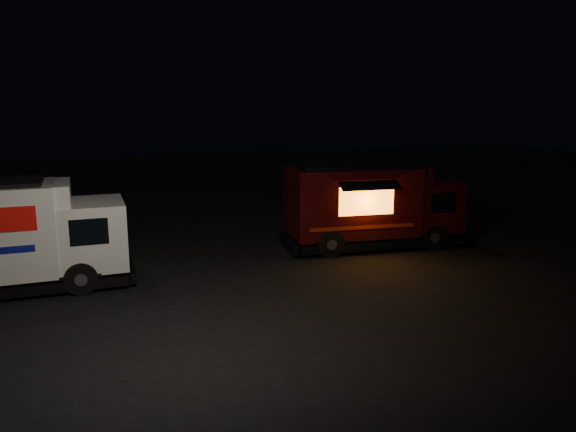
% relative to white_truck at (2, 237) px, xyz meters
% --- Properties ---
extents(ground, '(80.00, 80.00, 0.00)m').
position_rel_white_truck_xyz_m(ground, '(5.44, -2.21, -1.49)').
color(ground, black).
rests_on(ground, ground).
extents(white_truck, '(6.66, 2.58, 2.97)m').
position_rel_white_truck_xyz_m(white_truck, '(0.00, 0.00, 0.00)').
color(white_truck, silver).
rests_on(white_truck, ground).
extents(red_truck, '(6.36, 2.68, 2.90)m').
position_rel_white_truck_xyz_m(red_truck, '(11.41, 1.35, -0.04)').
color(red_truck, '#370A0A').
rests_on(red_truck, ground).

